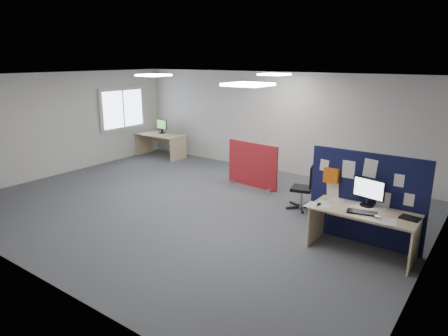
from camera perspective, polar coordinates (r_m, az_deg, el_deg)
The scene contains 19 objects.
floor at distance 8.58m, azimuth -4.54°, elevation -5.41°, with size 9.00×9.00×0.00m, color #57595F.
ceiling at distance 8.03m, azimuth -4.96°, elevation 12.91°, with size 9.00×7.00×0.02m, color white.
wall_back at distance 11.04m, azimuth 7.21°, elevation 6.49°, with size 9.00×0.02×2.70m, color silver.
wall_front at distance 6.08m, azimuth -26.72°, elevation -2.48°, with size 9.00×0.02×2.70m, color silver.
wall_left at distance 11.60m, azimuth -21.99°, elevation 5.92°, with size 0.02×7.00×2.70m, color silver.
wall_right at distance 6.35m, azimuth 27.88°, elevation -1.91°, with size 0.02×7.00×2.70m, color silver.
window at distance 12.69m, azimuth -14.26°, elevation 8.20°, with size 0.06×1.70×1.30m.
ceiling_lights at distance 8.34m, azimuth -0.10°, elevation 12.85°, with size 4.10×4.10×0.04m.
navy_divider at distance 7.05m, azimuth 19.44°, elevation -4.12°, with size 1.91×0.30×1.57m.
main_desk at distance 6.78m, azimuth 19.35°, elevation -7.06°, with size 1.62×0.72×0.73m.
monitor_main at distance 6.82m, azimuth 19.92°, elevation -3.08°, with size 0.53×0.22×0.47m.
keyboard at distance 6.57m, azimuth 19.13°, elevation -6.01°, with size 0.45×0.18×0.03m, color black.
mouse at distance 6.46m, azimuth 21.17°, elevation -6.55°, with size 0.10×0.06×0.03m, color #AAABAF.
paper_tray at distance 6.62m, azimuth 25.04°, elevation -6.50°, with size 0.28×0.22×0.01m, color black.
red_divider at distance 9.72m, azimuth 4.07°, elevation 0.40°, with size 1.44×0.30×1.08m.
second_desk at distance 12.85m, azimuth -8.94°, elevation 4.05°, with size 1.56×0.78×0.73m.
monitor_second at distance 12.90m, azimuth -8.89°, elevation 6.00°, with size 0.48×0.22×0.44m.
office_chair at distance 8.38m, azimuth 11.79°, elevation -2.20°, with size 0.65×0.63×0.98m.
desk_papers at distance 6.76m, azimuth 17.52°, elevation -5.33°, with size 1.44×0.84×0.00m.
Camera 1 is at (5.24, -6.07, 3.05)m, focal length 32.00 mm.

